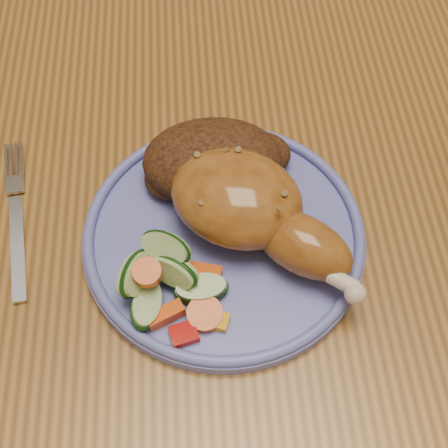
# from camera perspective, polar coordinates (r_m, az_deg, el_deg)

# --- Properties ---
(ground) EXTENTS (4.00, 4.00, 0.00)m
(ground) POSITION_cam_1_polar(r_m,az_deg,el_deg) (1.30, 3.66, -13.83)
(ground) COLOR brown
(ground) RESTS_ON ground
(dining_table) EXTENTS (0.90, 1.40, 0.75)m
(dining_table) POSITION_cam_1_polar(r_m,az_deg,el_deg) (0.71, 6.55, 4.02)
(dining_table) COLOR brown
(dining_table) RESTS_ON ground
(plate) EXTENTS (0.25, 0.25, 0.01)m
(plate) POSITION_cam_1_polar(r_m,az_deg,el_deg) (0.56, 0.00, -1.17)
(plate) COLOR #5860AF
(plate) RESTS_ON dining_table
(plate_rim) EXTENTS (0.25, 0.25, 0.01)m
(plate_rim) POSITION_cam_1_polar(r_m,az_deg,el_deg) (0.55, 0.00, -0.57)
(plate_rim) COLOR #5860AF
(plate_rim) RESTS_ON plate
(chicken_leg) EXTENTS (0.18, 0.17, 0.06)m
(chicken_leg) POSITION_cam_1_polar(r_m,az_deg,el_deg) (0.53, 2.59, 1.39)
(chicken_leg) COLOR #995C20
(chicken_leg) RESTS_ON plate
(rice_pilaf) EXTENTS (0.14, 0.09, 0.06)m
(rice_pilaf) POSITION_cam_1_polar(r_m,az_deg,el_deg) (0.57, -0.79, 5.78)
(rice_pilaf) COLOR #462611
(rice_pilaf) RESTS_ON plate
(vegetable_pile) EXTENTS (0.10, 0.10, 0.05)m
(vegetable_pile) POSITION_cam_1_polar(r_m,az_deg,el_deg) (0.51, -5.38, -5.22)
(vegetable_pile) COLOR #A50A05
(vegetable_pile) RESTS_ON plate
(fork) EXTENTS (0.04, 0.16, 0.00)m
(fork) POSITION_cam_1_polar(r_m,az_deg,el_deg) (0.60, -18.43, 0.07)
(fork) COLOR silver
(fork) RESTS_ON dining_table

